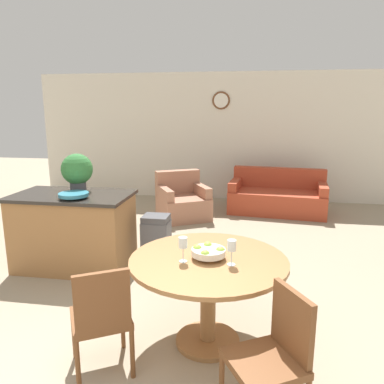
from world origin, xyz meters
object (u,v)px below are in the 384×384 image
object	(u,v)px
dining_chair_near_left	(101,315)
potted_plant	(77,170)
fruit_bowl	(208,252)
wine_glass_left	(183,244)
trash_bin	(156,240)
couch	(277,197)
dining_chair_near_right	(274,351)
kitchen_island	(74,231)
teal_bowl	(74,195)
wine_glass_right	(232,247)
armchair	(182,202)
dining_table	(208,278)

from	to	relation	value
dining_chair_near_left	potted_plant	world-z (taller)	potted_plant
fruit_bowl	wine_glass_left	bearing A→B (deg)	-152.71
trash_bin	couch	bearing A→B (deg)	59.48
wine_glass_left	trash_bin	distance (m)	1.86
dining_chair_near_right	potted_plant	distance (m)	3.28
dining_chair_near_right	potted_plant	world-z (taller)	potted_plant
fruit_bowl	couch	bearing A→B (deg)	79.38
fruit_bowl	kitchen_island	bearing A→B (deg)	144.69
teal_bowl	trash_bin	bearing A→B (deg)	26.82
wine_glass_left	wine_glass_right	distance (m)	0.38
teal_bowl	trash_bin	xyz separation A→B (m)	(0.85, 0.43, -0.66)
wine_glass_right	trash_bin	world-z (taller)	wine_glass_right
potted_plant	teal_bowl	bearing A→B (deg)	-71.49
potted_plant	couch	world-z (taller)	potted_plant
dining_chair_near_left	teal_bowl	distance (m)	1.94
dining_chair_near_right	kitchen_island	size ratio (longest dim) A/B	0.61
armchair	dining_table	bearing A→B (deg)	-105.06
wine_glass_right	couch	size ratio (longest dim) A/B	0.11
kitchen_island	dining_chair_near_left	bearing A→B (deg)	-58.32
dining_table	dining_chair_near_right	bearing A→B (deg)	-55.24
dining_chair_near_left	potted_plant	xyz separation A→B (m)	(-1.11, 1.98, 0.71)
teal_bowl	couch	world-z (taller)	teal_bowl
teal_bowl	dining_table	bearing A→B (deg)	-32.95
dining_table	potted_plant	xyz separation A→B (m)	(-1.83, 1.48, 0.61)
wine_glass_left	potted_plant	bearing A→B (deg)	136.08
wine_glass_left	dining_table	bearing A→B (deg)	26.67
trash_bin	fruit_bowl	bearing A→B (deg)	-61.19
kitchen_island	trash_bin	xyz separation A→B (m)	(0.98, 0.24, -0.15)
wine_glass_right	trash_bin	bearing A→B (deg)	122.40
kitchen_island	potted_plant	distance (m)	0.75
dining_chair_near_right	kitchen_island	bearing A→B (deg)	19.04
dining_table	wine_glass_right	bearing A→B (deg)	-27.21
wine_glass_left	teal_bowl	size ratio (longest dim) A/B	0.59
dining_chair_near_right	trash_bin	bearing A→B (deg)	0.75
dining_chair_near_left	trash_bin	size ratio (longest dim) A/B	1.34
wine_glass_left	couch	distance (m)	4.60
dining_table	potted_plant	bearing A→B (deg)	140.98
dining_table	kitchen_island	size ratio (longest dim) A/B	0.90
wine_glass_right	armchair	bearing A→B (deg)	106.39
wine_glass_left	armchair	size ratio (longest dim) A/B	0.18
wine_glass_right	couch	world-z (taller)	wine_glass_right
dining_chair_near_right	wine_glass_right	size ratio (longest dim) A/B	4.27
armchair	wine_glass_right	bearing A→B (deg)	-102.72
fruit_bowl	teal_bowl	size ratio (longest dim) A/B	0.81
wine_glass_right	armchair	xyz separation A→B (m)	(-1.10, 3.76, -0.63)
dining_chair_near_right	wine_glass_left	world-z (taller)	wine_glass_left
trash_bin	couch	distance (m)	3.27
dining_chair_near_right	trash_bin	size ratio (longest dim) A/B	1.34
dining_table	trash_bin	size ratio (longest dim) A/B	1.99
dining_table	kitchen_island	bearing A→B (deg)	144.70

